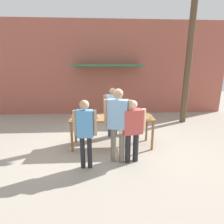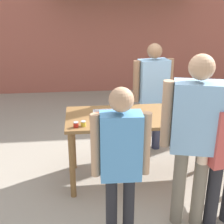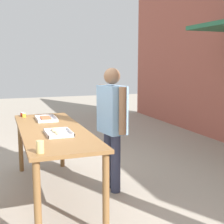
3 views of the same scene
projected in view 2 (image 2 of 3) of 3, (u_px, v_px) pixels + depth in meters
name	position (u px, v px, depth m)	size (l,w,h in m)	color
ground_plane	(158.00, 176.00, 4.24)	(24.00, 24.00, 0.00)	#A39989
serving_table	(161.00, 122.00, 3.94)	(2.39, 0.79, 0.90)	brown
food_tray_sausages	(112.00, 115.00, 3.86)	(0.46, 0.28, 0.04)	silver
food_tray_buns	(189.00, 111.00, 3.95)	(0.40, 0.29, 0.06)	silver
condiment_jar_mustard	(76.00, 125.00, 3.53)	(0.06, 0.06, 0.06)	#B22319
condiment_jar_ketchup	(83.00, 124.00, 3.55)	(0.06, 0.06, 0.06)	gold
person_server_behind_table	(153.00, 89.00, 4.61)	(0.61, 0.31, 1.66)	#333851
person_customer_holding_hotdog	(121.00, 157.00, 2.74)	(0.52, 0.21, 1.62)	#232328
person_customer_waiting_in_line	(195.00, 131.00, 3.00)	(0.64, 0.35, 1.83)	#756B5B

